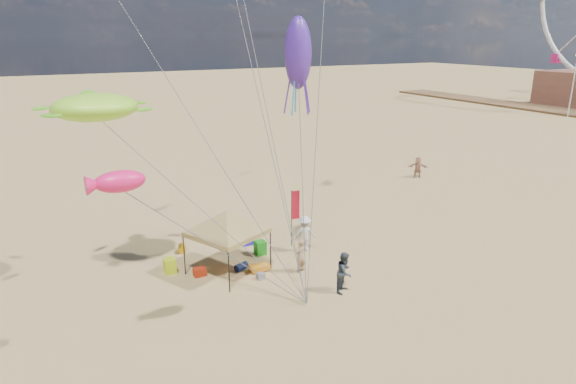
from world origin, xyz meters
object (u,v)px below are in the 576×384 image
cooler_red (200,272)px  canopy_tent (226,213)px  chair_yellow (170,266)px  person_near_b (345,272)px  chair_green (260,248)px  person_far_c (418,167)px  cooler_blue (247,241)px  person_near_a (300,256)px  feather_flag (294,208)px  beach_cart (259,267)px  lamp_north (575,75)px  person_near_c (304,234)px

cooler_red → canopy_tent: bearing=-10.0°
chair_yellow → cooler_red: bearing=-40.2°
cooler_red → person_near_b: size_ratio=0.30×
chair_green → cooler_red: bearing=-166.6°
person_near_b → person_far_c: (15.10, 12.12, -0.08)m
cooler_blue → chair_yellow: chair_yellow is taller
cooler_blue → chair_green: 1.40m
cooler_red → person_far_c: (20.04, 7.84, 0.62)m
canopy_tent → person_far_c: canopy_tent is taller
person_far_c → person_near_a: bearing=-111.0°
feather_flag → beach_cart: bearing=-146.7°
canopy_tent → chair_green: 3.44m
feather_flag → person_far_c: (14.58, 6.83, -1.19)m
chair_green → canopy_tent: bearing=-153.7°
feather_flag → person_near_a: 3.31m
beach_cart → person_near_b: person_near_b is taller
chair_yellow → person_near_a: person_near_a is taller
lamp_north → person_far_c: bearing=-161.1°
canopy_tent → person_near_b: bearing=-48.1°
person_near_b → feather_flag: bearing=48.4°
cooler_blue → person_near_a: 4.14m
person_near_a → lamp_north: (54.27, 22.83, 4.72)m
canopy_tent → chair_green: (2.11, 1.04, -2.51)m
person_near_b → cooler_blue: bearing=68.0°
feather_flag → person_near_a: feather_flag is taller
canopy_tent → cooler_blue: canopy_tent is taller
feather_flag → cooler_blue: size_ratio=5.55×
canopy_tent → cooler_red: (-1.31, 0.23, -2.67)m
person_near_a → canopy_tent: bearing=-53.8°
chair_green → chair_yellow: (-4.50, 0.11, 0.00)m
person_near_c → lamp_north: lamp_north is taller
person_near_a → person_near_c: size_ratio=0.86×
person_near_b → beach_cart: bearing=89.0°
canopy_tent → person_near_a: canopy_tent is taller
cooler_blue → chair_yellow: size_ratio=0.77×
canopy_tent → cooler_red: 2.98m
chair_yellow → lamp_north: bearing=18.6°
person_near_a → cooler_blue: bearing=-103.0°
cooler_red → beach_cart: bearing=-19.1°
lamp_north → cooler_red: bearing=-160.2°
person_near_a → person_near_b: (0.74, -2.47, 0.09)m
chair_yellow → beach_cart: size_ratio=0.78×
person_near_c → person_far_c: size_ratio=1.13×
chair_green → lamp_north: 58.88m
chair_yellow → cooler_blue: bearing=16.1°
cooler_red → lamp_north: lamp_north is taller
feather_flag → cooler_blue: feather_flag is taller
canopy_tent → person_near_a: 3.89m
cooler_blue → beach_cart: size_ratio=0.60×
cooler_red → lamp_north: size_ratio=0.07×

